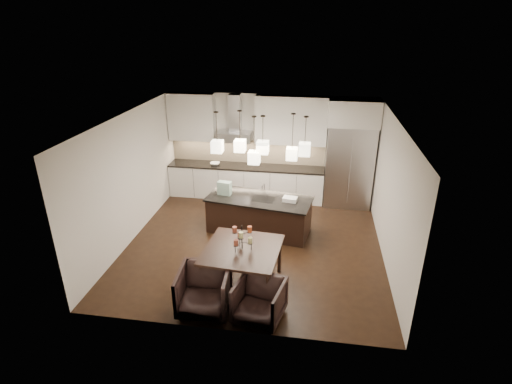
# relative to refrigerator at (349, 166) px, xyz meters

# --- Properties ---
(floor) EXTENTS (5.50, 5.50, 0.02)m
(floor) POSITION_rel_refrigerator_xyz_m (-2.10, -2.38, -1.08)
(floor) COLOR black
(floor) RESTS_ON ground
(ceiling) EXTENTS (5.50, 5.50, 0.02)m
(ceiling) POSITION_rel_refrigerator_xyz_m (-2.10, -2.38, 1.73)
(ceiling) COLOR white
(ceiling) RESTS_ON wall_back
(wall_back) EXTENTS (5.50, 0.02, 2.80)m
(wall_back) POSITION_rel_refrigerator_xyz_m (-2.10, 0.38, 0.32)
(wall_back) COLOR silver
(wall_back) RESTS_ON ground
(wall_front) EXTENTS (5.50, 0.02, 2.80)m
(wall_front) POSITION_rel_refrigerator_xyz_m (-2.10, -5.14, 0.32)
(wall_front) COLOR silver
(wall_front) RESTS_ON ground
(wall_left) EXTENTS (0.02, 5.50, 2.80)m
(wall_left) POSITION_rel_refrigerator_xyz_m (-4.86, -2.38, 0.32)
(wall_left) COLOR silver
(wall_left) RESTS_ON ground
(wall_right) EXTENTS (0.02, 5.50, 2.80)m
(wall_right) POSITION_rel_refrigerator_xyz_m (0.66, -2.38, 0.32)
(wall_right) COLOR silver
(wall_right) RESTS_ON ground
(refrigerator) EXTENTS (1.20, 0.72, 2.15)m
(refrigerator) POSITION_rel_refrigerator_xyz_m (0.00, 0.00, 0.00)
(refrigerator) COLOR #B7B7BA
(refrigerator) RESTS_ON floor
(fridge_panel) EXTENTS (1.26, 0.72, 0.65)m
(fridge_panel) POSITION_rel_refrigerator_xyz_m (0.00, 0.00, 1.40)
(fridge_panel) COLOR silver
(fridge_panel) RESTS_ON refrigerator
(lower_cabinets) EXTENTS (4.21, 0.62, 0.88)m
(lower_cabinets) POSITION_rel_refrigerator_xyz_m (-2.73, 0.05, -0.64)
(lower_cabinets) COLOR silver
(lower_cabinets) RESTS_ON floor
(countertop) EXTENTS (4.21, 0.66, 0.04)m
(countertop) POSITION_rel_refrigerator_xyz_m (-2.73, 0.05, -0.17)
(countertop) COLOR black
(countertop) RESTS_ON lower_cabinets
(backsplash) EXTENTS (4.21, 0.02, 0.63)m
(backsplash) POSITION_rel_refrigerator_xyz_m (-2.73, 0.35, 0.16)
(backsplash) COLOR beige
(backsplash) RESTS_ON countertop
(upper_cab_left) EXTENTS (1.25, 0.35, 1.25)m
(upper_cab_left) POSITION_rel_refrigerator_xyz_m (-4.20, 0.19, 1.10)
(upper_cab_left) COLOR silver
(upper_cab_left) RESTS_ON wall_back
(upper_cab_right) EXTENTS (1.85, 0.35, 1.25)m
(upper_cab_right) POSITION_rel_refrigerator_xyz_m (-1.55, 0.19, 1.10)
(upper_cab_right) COLOR silver
(upper_cab_right) RESTS_ON wall_back
(hood_canopy) EXTENTS (0.90, 0.52, 0.24)m
(hood_canopy) POSITION_rel_refrigerator_xyz_m (-3.03, 0.10, 0.65)
(hood_canopy) COLOR #B7B7BA
(hood_canopy) RESTS_ON wall_back
(hood_chimney) EXTENTS (0.30, 0.28, 0.96)m
(hood_chimney) POSITION_rel_refrigerator_xyz_m (-3.03, 0.21, 1.24)
(hood_chimney) COLOR #B7B7BA
(hood_chimney) RESTS_ON hood_canopy
(fruit_bowl) EXTENTS (0.27, 0.27, 0.06)m
(fruit_bowl) POSITION_rel_refrigerator_xyz_m (-3.57, 0.00, -0.12)
(fruit_bowl) COLOR silver
(fruit_bowl) RESTS_ON countertop
(island_body) EXTENTS (2.41, 1.27, 0.81)m
(island_body) POSITION_rel_refrigerator_xyz_m (-2.08, -1.82, -0.67)
(island_body) COLOR black
(island_body) RESTS_ON floor
(island_top) EXTENTS (2.49, 1.35, 0.04)m
(island_top) POSITION_rel_refrigerator_xyz_m (-2.08, -1.82, -0.25)
(island_top) COLOR black
(island_top) RESTS_ON island_body
(faucet) EXTENTS (0.13, 0.23, 0.35)m
(faucet) POSITION_rel_refrigerator_xyz_m (-1.98, -1.74, -0.06)
(faucet) COLOR silver
(faucet) RESTS_ON island_top
(tote_bag) EXTENTS (0.33, 0.21, 0.31)m
(tote_bag) POSITION_rel_refrigerator_xyz_m (-2.91, -1.72, -0.08)
(tote_bag) COLOR #2C6D48
(tote_bag) RESTS_ON island_top
(food_container) EXTENTS (0.34, 0.27, 0.09)m
(food_container) POSITION_rel_refrigerator_xyz_m (-1.38, -1.87, -0.19)
(food_container) COLOR silver
(food_container) RESTS_ON island_top
(dining_table) EXTENTS (1.43, 1.43, 0.80)m
(dining_table) POSITION_rel_refrigerator_xyz_m (-2.08, -3.94, -0.67)
(dining_table) COLOR black
(dining_table) RESTS_ON floor
(candelabra) EXTENTS (0.41, 0.41, 0.47)m
(candelabra) POSITION_rel_refrigerator_xyz_m (-2.08, -3.94, -0.04)
(candelabra) COLOR black
(candelabra) RESTS_ON dining_table
(candle_a) EXTENTS (0.09, 0.09, 0.11)m
(candle_a) POSITION_rel_refrigerator_xyz_m (-1.93, -3.95, -0.08)
(candle_a) COLOR #E7E28F
(candle_a) RESTS_ON candelabra
(candle_b) EXTENTS (0.09, 0.09, 0.11)m
(candle_b) POSITION_rel_refrigerator_xyz_m (-2.15, -3.80, -0.08)
(candle_b) COLOR #C24B26
(candle_b) RESTS_ON candelabra
(candle_c) EXTENTS (0.09, 0.09, 0.11)m
(candle_c) POSITION_rel_refrigerator_xyz_m (-2.17, -4.06, -0.08)
(candle_c) COLOR #9A4734
(candle_c) RESTS_ON candelabra
(candle_d) EXTENTS (0.09, 0.09, 0.11)m
(candle_d) POSITION_rel_refrigerator_xyz_m (-1.96, -3.85, 0.09)
(candle_d) COLOR #C24B26
(candle_d) RESTS_ON candelabra
(candle_e) EXTENTS (0.09, 0.09, 0.11)m
(candle_e) POSITION_rel_refrigerator_xyz_m (-2.22, -3.90, 0.09)
(candle_e) COLOR #9A4734
(candle_e) RESTS_ON candelabra
(candle_f) EXTENTS (0.09, 0.09, 0.11)m
(candle_f) POSITION_rel_refrigerator_xyz_m (-2.07, -4.08, 0.09)
(candle_f) COLOR #E7E28F
(candle_f) RESTS_ON candelabra
(armchair_left) EXTENTS (0.90, 0.93, 0.79)m
(armchair_left) POSITION_rel_refrigerator_xyz_m (-2.60, -4.70, -0.68)
(armchair_left) COLOR black
(armchair_left) RESTS_ON floor
(armchair_right) EXTENTS (0.91, 0.92, 0.71)m
(armchair_right) POSITION_rel_refrigerator_xyz_m (-1.65, -4.77, -0.72)
(armchair_right) COLOR black
(armchair_right) RESTS_ON floor
(pendant_a) EXTENTS (0.24, 0.24, 0.26)m
(pendant_a) POSITION_rel_refrigerator_xyz_m (-3.00, -1.88, 0.97)
(pendant_a) COLOR #F3ECCB
(pendant_a) RESTS_ON ceiling
(pendant_b) EXTENTS (0.24, 0.24, 0.26)m
(pendant_b) POSITION_rel_refrigerator_xyz_m (-2.53, -1.67, 0.94)
(pendant_b) COLOR #F3ECCB
(pendant_b) RESTS_ON ceiling
(pendant_c) EXTENTS (0.24, 0.24, 0.26)m
(pendant_c) POSITION_rel_refrigerator_xyz_m (-1.97, -2.09, 1.06)
(pendant_c) COLOR #F3ECCB
(pendant_c) RESTS_ON ceiling
(pendant_d) EXTENTS (0.24, 0.24, 0.26)m
(pendant_d) POSITION_rel_refrigerator_xyz_m (-1.38, -1.79, 0.85)
(pendant_d) COLOR #F3ECCB
(pendant_d) RESTS_ON ceiling
(pendant_e) EXTENTS (0.24, 0.24, 0.26)m
(pendant_e) POSITION_rel_refrigerator_xyz_m (-1.11, -2.01, 1.04)
(pendant_e) COLOR #F3ECCB
(pendant_e) RESTS_ON ceiling
(pendant_f) EXTENTS (0.24, 0.24, 0.26)m
(pendant_f) POSITION_rel_refrigerator_xyz_m (-2.14, -2.16, 0.85)
(pendant_f) COLOR #F3ECCB
(pendant_f) RESTS_ON ceiling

